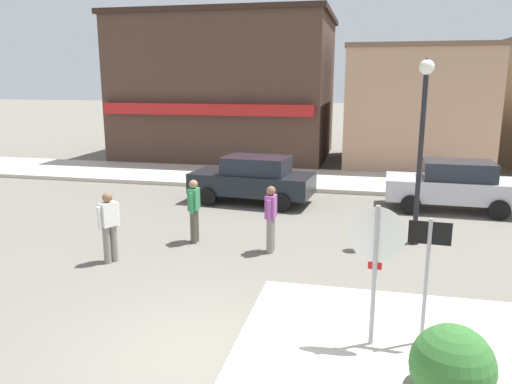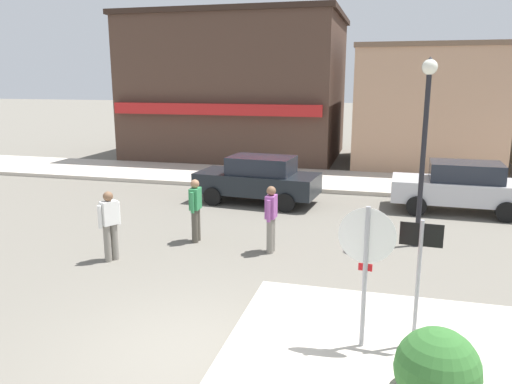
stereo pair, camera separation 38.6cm
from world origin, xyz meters
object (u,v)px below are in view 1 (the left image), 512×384
(parked_car_nearest, at_px, (253,179))
(pedestrian_crossing_near, at_px, (271,217))
(planter, at_px, (451,378))
(stop_sign, at_px, (375,258))
(parked_car_second, at_px, (453,185))
(one_way_sign, at_px, (427,269))
(lamp_post, at_px, (422,125))
(pedestrian_kerb_side, at_px, (109,225))
(pedestrian_crossing_far, at_px, (194,209))

(parked_car_nearest, height_order, pedestrian_crossing_near, pedestrian_crossing_near)
(planter, height_order, pedestrian_crossing_near, pedestrian_crossing_near)
(parked_car_nearest, xyz_separation_m, pedestrian_crossing_near, (1.49, -4.63, 0.06))
(stop_sign, bearing_deg, parked_car_second, 74.68)
(one_way_sign, xyz_separation_m, parked_car_nearest, (-4.57, 8.51, -0.52))
(lamp_post, bearing_deg, pedestrian_kerb_side, -157.27)
(planter, relative_size, parked_car_nearest, 0.30)
(pedestrian_crossing_far, bearing_deg, pedestrian_crossing_near, -8.45)
(parked_car_nearest, xyz_separation_m, pedestrian_kerb_side, (-1.90, -6.08, 0.06))
(planter, distance_m, parked_car_nearest, 11.14)
(stop_sign, relative_size, pedestrian_crossing_far, 1.43)
(lamp_post, bearing_deg, planter, -91.35)
(one_way_sign, height_order, parked_car_second, one_way_sign)
(planter, xyz_separation_m, pedestrian_crossing_near, (-3.24, 5.45, 0.31))
(pedestrian_kerb_side, bearing_deg, pedestrian_crossing_far, 51.98)
(lamp_post, bearing_deg, one_way_sign, -93.53)
(pedestrian_crossing_near, xyz_separation_m, pedestrian_kerb_side, (-3.39, -1.46, 0.00))
(stop_sign, xyz_separation_m, pedestrian_crossing_far, (-4.34, 4.38, -0.65))
(parked_car_second, bearing_deg, pedestrian_crossing_far, -145.19)
(planter, distance_m, pedestrian_kerb_side, 7.74)
(planter, bearing_deg, pedestrian_crossing_near, 120.74)
(parked_car_second, relative_size, pedestrian_crossing_far, 2.52)
(lamp_post, relative_size, pedestrian_crossing_near, 2.82)
(parked_car_second, bearing_deg, pedestrian_kerb_side, -141.59)
(one_way_sign, xyz_separation_m, pedestrian_crossing_far, (-5.09, 4.18, -0.46))
(pedestrian_kerb_side, bearing_deg, one_way_sign, -20.57)
(stop_sign, height_order, parked_car_second, stop_sign)
(stop_sign, bearing_deg, pedestrian_kerb_side, 155.30)
(planter, relative_size, parked_car_second, 0.30)
(stop_sign, relative_size, lamp_post, 0.51)
(planter, relative_size, pedestrian_crossing_near, 0.76)
(one_way_sign, height_order, pedestrian_crossing_near, one_way_sign)
(pedestrian_crossing_near, height_order, pedestrian_kerb_side, same)
(lamp_post, distance_m, parked_car_second, 4.49)
(stop_sign, relative_size, planter, 1.88)
(stop_sign, distance_m, pedestrian_kerb_side, 6.32)
(one_way_sign, relative_size, pedestrian_crossing_far, 1.30)
(stop_sign, height_order, pedestrian_crossing_far, stop_sign)
(planter, xyz_separation_m, parked_car_second, (1.59, 10.51, 0.25))
(lamp_post, bearing_deg, pedestrian_crossing_far, -168.63)
(parked_car_nearest, xyz_separation_m, parked_car_second, (6.32, 0.43, 0.00))
(lamp_post, relative_size, parked_car_nearest, 1.09)
(stop_sign, relative_size, pedestrian_crossing_near, 1.43)
(parked_car_second, bearing_deg, planter, -98.60)
(lamp_post, height_order, parked_car_nearest, lamp_post)
(pedestrian_crossing_near, bearing_deg, stop_sign, -60.32)
(one_way_sign, distance_m, lamp_post, 5.52)
(stop_sign, distance_m, one_way_sign, 0.80)
(parked_car_second, xyz_separation_m, pedestrian_kerb_side, (-8.22, -6.51, 0.06))
(planter, height_order, parked_car_second, parked_car_second)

